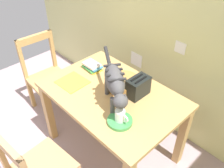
% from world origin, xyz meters
% --- Properties ---
extents(wall_rear, '(4.40, 0.11, 2.50)m').
position_xyz_m(wall_rear, '(-0.00, 2.09, 1.25)').
color(wall_rear, '#D1D18A').
rests_on(wall_rear, ground_plane).
extents(dining_table, '(1.22, 0.83, 0.75)m').
position_xyz_m(dining_table, '(0.01, 1.35, 0.66)').
color(dining_table, tan).
rests_on(dining_table, ground_plane).
extents(cat, '(0.60, 0.42, 0.34)m').
position_xyz_m(cat, '(0.14, 1.27, 0.99)').
color(cat, '#464446').
rests_on(cat, dining_table).
extents(saucer_bowl, '(0.19, 0.19, 0.03)m').
position_xyz_m(saucer_bowl, '(0.31, 1.16, 0.77)').
color(saucer_bowl, '#3B8F49').
rests_on(saucer_bowl, dining_table).
extents(coffee_mug, '(0.12, 0.08, 0.09)m').
position_xyz_m(coffee_mug, '(0.31, 1.16, 0.83)').
color(coffee_mug, white).
rests_on(coffee_mug, saucer_bowl).
extents(magazine, '(0.26, 0.25, 0.01)m').
position_xyz_m(magazine, '(-0.35, 1.20, 0.76)').
color(magazine, gold).
rests_on(magazine, dining_table).
extents(book_stack, '(0.19, 0.14, 0.07)m').
position_xyz_m(book_stack, '(-0.38, 1.47, 0.79)').
color(book_stack, yellow).
rests_on(book_stack, dining_table).
extents(wicker_basket, '(0.30, 0.30, 0.08)m').
position_xyz_m(wicker_basket, '(0.02, 1.49, 0.80)').
color(wicker_basket, '#B27E3E').
rests_on(wicker_basket, dining_table).
extents(toaster, '(0.12, 0.20, 0.18)m').
position_xyz_m(toaster, '(0.18, 1.50, 0.84)').
color(toaster, black).
rests_on(toaster, dining_table).
extents(wooden_chair_far, '(0.44, 0.44, 0.92)m').
position_xyz_m(wooden_chair_far, '(-0.98, 1.26, 0.45)').
color(wooden_chair_far, tan).
rests_on(wooden_chair_far, ground_plane).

